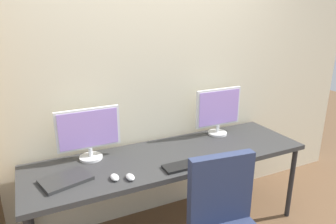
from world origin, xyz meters
TOP-DOWN VIEW (x-y plane):
  - wall_back at (-0.00, 1.02)m, footprint 4.69×0.11m
  - desk at (0.00, 0.60)m, footprint 2.29×0.68m
  - monitor_left at (-0.60, 0.81)m, footprint 0.49×0.18m
  - monitor_right at (0.60, 0.81)m, footprint 0.47×0.18m
  - keyboard_main at (0.00, 0.37)m, footprint 0.32×0.13m
  - mouse_left_side at (-0.42, 0.37)m, footprint 0.06×0.10m
  - mouse_right_side at (-0.52, 0.42)m, footprint 0.06×0.10m
  - laptop_closed at (-0.83, 0.54)m, footprint 0.37×0.30m

SIDE VIEW (x-z plane):
  - desk at x=0.00m, z-range 0.32..1.06m
  - keyboard_main at x=0.00m, z-range 0.74..0.76m
  - laptop_closed at x=-0.83m, z-range 0.74..0.76m
  - mouse_left_side at x=-0.42m, z-range 0.74..0.77m
  - mouse_right_side at x=-0.52m, z-range 0.74..0.77m
  - monitor_left at x=-0.60m, z-range 0.76..1.17m
  - monitor_right at x=0.60m, z-range 0.76..1.20m
  - wall_back at x=0.00m, z-range 0.00..2.60m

